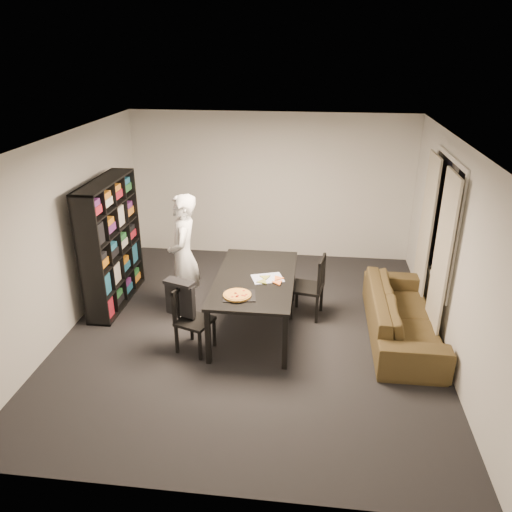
# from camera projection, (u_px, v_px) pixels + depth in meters

# --- Properties ---
(room) EXTENTS (5.01, 5.51, 2.61)m
(room) POSITION_uv_depth(u_px,v_px,m) (251.00, 243.00, 6.39)
(room) COLOR black
(room) RESTS_ON ground
(window_pane) EXTENTS (0.02, 1.40, 1.60)m
(window_pane) POSITION_uv_depth(u_px,v_px,m) (443.00, 221.00, 6.59)
(window_pane) COLOR black
(window_pane) RESTS_ON room
(window_frame) EXTENTS (0.03, 1.52, 1.72)m
(window_frame) POSITION_uv_depth(u_px,v_px,m) (443.00, 221.00, 6.59)
(window_frame) COLOR white
(window_frame) RESTS_ON room
(curtain_left) EXTENTS (0.03, 0.70, 2.25)m
(curtain_left) POSITION_uv_depth(u_px,v_px,m) (441.00, 261.00, 6.26)
(curtain_left) COLOR #BDB7A1
(curtain_left) RESTS_ON room
(curtain_right) EXTENTS (0.03, 0.70, 2.25)m
(curtain_right) POSITION_uv_depth(u_px,v_px,m) (425.00, 232.00, 7.21)
(curtain_right) COLOR #BDB7A1
(curtain_right) RESTS_ON room
(bookshelf) EXTENTS (0.35, 1.50, 1.90)m
(bookshelf) POSITION_uv_depth(u_px,v_px,m) (111.00, 244.00, 7.32)
(bookshelf) COLOR black
(bookshelf) RESTS_ON room
(dining_table) EXTENTS (1.04, 1.88, 0.78)m
(dining_table) POSITION_uv_depth(u_px,v_px,m) (255.00, 282.00, 6.69)
(dining_table) COLOR black
(dining_table) RESTS_ON room
(chair_left) EXTENTS (0.52, 0.52, 0.87)m
(chair_left) POSITION_uv_depth(u_px,v_px,m) (189.00, 314.00, 6.33)
(chair_left) COLOR black
(chair_left) RESTS_ON room
(chair_right) EXTENTS (0.50, 0.50, 0.93)m
(chair_right) POSITION_uv_depth(u_px,v_px,m) (314.00, 283.00, 7.07)
(chair_right) COLOR black
(chair_right) RESTS_ON room
(draped_jacket) EXTENTS (0.42, 0.29, 0.48)m
(draped_jacket) POSITION_uv_depth(u_px,v_px,m) (180.00, 297.00, 6.29)
(draped_jacket) COLOR black
(draped_jacket) RESTS_ON chair_left
(person) EXTENTS (0.54, 0.72, 1.79)m
(person) POSITION_uv_depth(u_px,v_px,m) (184.00, 256.00, 7.03)
(person) COLOR white
(person) RESTS_ON room
(baking_tray) EXTENTS (0.44, 0.38, 0.01)m
(baking_tray) POSITION_uv_depth(u_px,v_px,m) (239.00, 296.00, 6.16)
(baking_tray) COLOR black
(baking_tray) RESTS_ON dining_table
(pepperoni_pizza) EXTENTS (0.35, 0.35, 0.03)m
(pepperoni_pizza) POSITION_uv_depth(u_px,v_px,m) (237.00, 295.00, 6.14)
(pepperoni_pizza) COLOR #A77630
(pepperoni_pizza) RESTS_ON dining_table
(kitchen_towel) EXTENTS (0.48, 0.42, 0.01)m
(kitchen_towel) POSITION_uv_depth(u_px,v_px,m) (267.00, 278.00, 6.62)
(kitchen_towel) COLOR white
(kitchen_towel) RESTS_ON dining_table
(pizza_slices) EXTENTS (0.46, 0.43, 0.01)m
(pizza_slices) POSITION_uv_depth(u_px,v_px,m) (271.00, 280.00, 6.56)
(pizza_slices) COLOR #B79239
(pizza_slices) RESTS_ON dining_table
(sofa) EXTENTS (0.86, 2.19, 0.64)m
(sofa) POSITION_uv_depth(u_px,v_px,m) (403.00, 315.00, 6.67)
(sofa) COLOR #44321B
(sofa) RESTS_ON room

